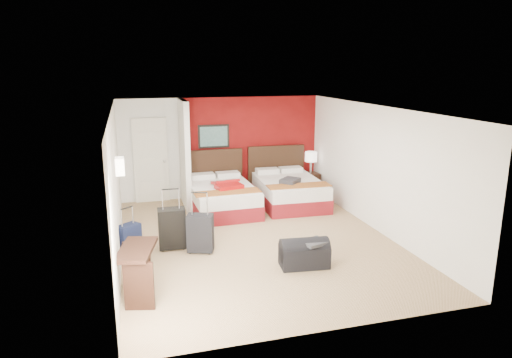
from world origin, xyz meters
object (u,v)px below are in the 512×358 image
object	(u,v)px
desk	(138,272)
suitcase_navy	(129,241)
table_lamp	(311,163)
nightstand	(310,183)
duffel_bag	(304,255)
red_suitcase_open	(227,184)
bed_right	(290,192)
suitcase_black	(172,230)
bed_left	(222,198)
suitcase_charcoal	(200,234)

from	to	relation	value
desk	suitcase_navy	bearing A→B (deg)	107.92
table_lamp	nightstand	bearing A→B (deg)	0.00
nightstand	duffel_bag	distance (m)	4.52
red_suitcase_open	duffel_bag	bearing A→B (deg)	-90.48
bed_right	nightstand	distance (m)	1.13
red_suitcase_open	suitcase_navy	bearing A→B (deg)	-148.75
suitcase_black	duffel_bag	distance (m)	2.45
bed_left	suitcase_navy	world-z (taller)	bed_left
red_suitcase_open	suitcase_navy	xyz separation A→B (m)	(-2.18, -1.99, -0.38)
table_lamp	duffel_bag	world-z (taller)	table_lamp
bed_right	suitcase_black	xyz separation A→B (m)	(-2.99, -2.04, 0.06)
nightstand	table_lamp	world-z (taller)	table_lamp
duffel_bag	suitcase_black	bearing A→B (deg)	152.08
red_suitcase_open	duffel_bag	world-z (taller)	red_suitcase_open
desk	bed_left	bearing A→B (deg)	75.39
red_suitcase_open	bed_right	bearing A→B (deg)	-4.39
bed_right	suitcase_black	bearing A→B (deg)	-143.45
suitcase_charcoal	duffel_bag	size ratio (longest dim) A/B	0.84
red_suitcase_open	suitcase_navy	world-z (taller)	red_suitcase_open
red_suitcase_open	table_lamp	xyz separation A→B (m)	(2.40, 0.94, 0.18)
bed_left	nightstand	xyz separation A→B (m)	(2.50, 0.84, -0.02)
bed_right	suitcase_black	size ratio (longest dim) A/B	2.78
bed_right	table_lamp	xyz separation A→B (m)	(0.84, 0.75, 0.53)
suitcase_black	nightstand	bearing A→B (deg)	38.16
bed_right	red_suitcase_open	xyz separation A→B (m)	(-1.56, -0.19, 0.35)
red_suitcase_open	suitcase_black	bearing A→B (deg)	-138.60
duffel_bag	bed_left	bearing A→B (deg)	107.91
red_suitcase_open	suitcase_black	size ratio (longest dim) A/B	1.09
red_suitcase_open	suitcase_navy	distance (m)	2.98
duffel_bag	desk	bearing A→B (deg)	-167.12
table_lamp	bed_right	bearing A→B (deg)	-138.22
suitcase_charcoal	suitcase_navy	size ratio (longest dim) A/B	1.22
bed_left	table_lamp	size ratio (longest dim) A/B	3.62
red_suitcase_open	table_lamp	size ratio (longest dim) A/B	1.44
suitcase_black	suitcase_navy	size ratio (longest dim) A/B	1.33
red_suitcase_open	suitcase_navy	size ratio (longest dim) A/B	1.45
bed_right	desk	xyz separation A→B (m)	(-3.63, -3.73, 0.07)
nightstand	duffel_bag	size ratio (longest dim) A/B	0.70
bed_left	desk	xyz separation A→B (m)	(-1.97, -3.64, 0.08)
nightstand	suitcase_black	world-z (taller)	suitcase_black
bed_left	bed_right	bearing A→B (deg)	1.35
table_lamp	suitcase_charcoal	world-z (taller)	table_lamp
bed_right	desk	distance (m)	5.21
suitcase_black	suitcase_charcoal	bearing A→B (deg)	-30.28
nightstand	bed_left	bearing A→B (deg)	-165.35
bed_left	suitcase_navy	xyz separation A→B (m)	(-2.08, -2.09, -0.03)
bed_left	duffel_bag	distance (m)	3.39
bed_right	duffel_bag	distance (m)	3.53
red_suitcase_open	desk	distance (m)	4.11
suitcase_charcoal	nightstand	bearing A→B (deg)	61.53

